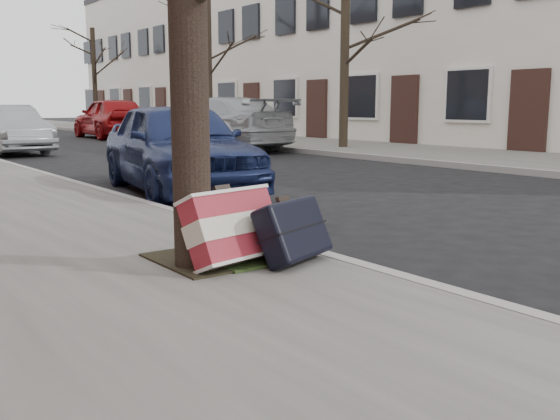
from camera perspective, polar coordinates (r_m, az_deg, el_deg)
ground at (r=5.22m, az=20.81°, el=-4.80°), size 120.00×120.00×0.00m
far_sidewalk at (r=21.46m, az=-2.40°, el=6.42°), size 4.00×70.00×0.12m
house_far at (r=25.67m, az=6.46°, el=14.80°), size 6.70×40.00×7.20m
dirt_patch at (r=4.65m, az=-5.84°, el=-4.33°), size 0.85×0.85×0.02m
suitcase_red at (r=4.38m, az=-4.36°, el=-1.63°), size 0.76×0.50×0.54m
suitcase_navy at (r=4.45m, az=1.20°, el=-1.85°), size 0.69×0.53×0.48m
car_near_front at (r=9.08m, az=-9.28°, el=5.79°), size 2.26×4.10×1.32m
car_near_mid at (r=17.65m, az=-23.70°, el=6.78°), size 1.49×3.85×1.25m
car_far_front at (r=17.52m, az=-5.80°, el=7.85°), size 2.51×5.16×1.45m
car_far_back at (r=24.44m, az=-15.21°, el=8.15°), size 2.06×4.61×1.54m
tree_far_a at (r=17.08m, az=5.94°, el=14.55°), size 0.24×0.24×5.23m
tree_far_b at (r=22.75m, az=-6.50°, el=13.26°), size 0.21×0.21×5.21m
tree_far_c at (r=32.83m, az=-16.60°, el=11.47°), size 0.23×0.23×4.85m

